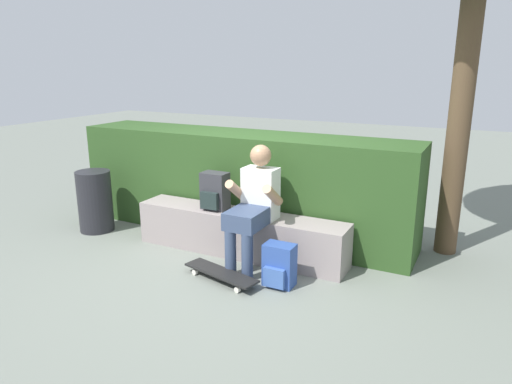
% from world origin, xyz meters
% --- Properties ---
extents(ground_plane, '(24.00, 24.00, 0.00)m').
position_xyz_m(ground_plane, '(0.00, 0.00, 0.00)').
color(ground_plane, slate).
extents(bench_main, '(2.35, 0.40, 0.46)m').
position_xyz_m(bench_main, '(0.00, 0.26, 0.23)').
color(bench_main, gray).
rests_on(bench_main, ground).
extents(person_skater, '(0.49, 0.62, 1.21)m').
position_xyz_m(person_skater, '(0.28, 0.06, 0.66)').
color(person_skater, white).
rests_on(person_skater, ground).
extents(skateboard_near_person, '(0.82, 0.38, 0.09)m').
position_xyz_m(skateboard_near_person, '(0.16, -0.39, 0.07)').
color(skateboard_near_person, black).
rests_on(skateboard_near_person, ground).
extents(backpack_on_bench, '(0.28, 0.23, 0.40)m').
position_xyz_m(backpack_on_bench, '(-0.29, 0.25, 0.66)').
color(backpack_on_bench, '#333338').
rests_on(backpack_on_bench, bench_main).
extents(backpack_on_ground, '(0.28, 0.23, 0.40)m').
position_xyz_m(backpack_on_ground, '(0.68, -0.23, 0.19)').
color(backpack_on_ground, '#2D4C99').
rests_on(backpack_on_ground, ground).
extents(hedge_row, '(4.10, 0.76, 1.20)m').
position_xyz_m(hedge_row, '(-0.31, 0.89, 0.60)').
color(hedge_row, '#2A4A1F').
rests_on(hedge_row, ground).
extents(trash_bin, '(0.41, 0.41, 0.74)m').
position_xyz_m(trash_bin, '(-1.92, 0.12, 0.37)').
color(trash_bin, '#232328').
rests_on(trash_bin, ground).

